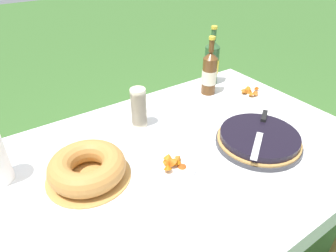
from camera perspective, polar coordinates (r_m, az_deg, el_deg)
garden_table at (r=1.30m, az=2.86°, el=-7.61°), size 1.58×1.07×0.77m
tablecloth at (r=1.27m, az=2.94°, el=-5.56°), size 1.59×1.08×0.10m
berry_tart at (r=1.34m, az=16.91°, el=-2.42°), size 0.36×0.36×0.06m
serving_knife at (r=1.34m, az=17.31°, el=-0.52°), size 0.32×0.23×0.01m
bundt_cake at (r=1.15m, az=-15.12°, el=-7.64°), size 0.32×0.32×0.09m
cup_stack at (r=1.38m, az=-5.60°, el=3.53°), size 0.07×0.07×0.19m
cider_bottle_green at (r=1.80m, az=8.27°, el=11.86°), size 0.09×0.09×0.34m
cider_bottle_amber at (r=1.68m, az=7.88°, el=9.96°), size 0.08×0.08×0.32m
snack_plate_left at (r=1.75m, az=15.11°, el=6.22°), size 0.20×0.20×0.05m
snack_plate_right at (r=1.17m, az=0.59°, el=-7.44°), size 0.20×0.20×0.06m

